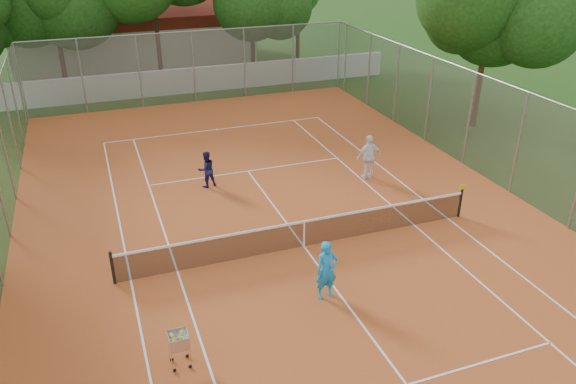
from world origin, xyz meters
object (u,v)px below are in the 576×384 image
object	(u,v)px
clubhouse	(133,30)
ball_hopper	(179,348)
player_near	(327,270)
tennis_net	(304,233)
player_far_right	(369,157)
player_far_left	(206,169)

from	to	relation	value
clubhouse	ball_hopper	world-z (taller)	clubhouse
player_near	tennis_net	bearing A→B (deg)	80.02
tennis_net	ball_hopper	bearing A→B (deg)	-139.95
player_near	ball_hopper	size ratio (longest dim) A/B	1.71
clubhouse	player_far_right	size ratio (longest dim) A/B	8.86
tennis_net	ball_hopper	xyz separation A→B (m)	(-4.73, -3.98, 0.02)
tennis_net	clubhouse	size ratio (longest dim) A/B	0.72
player_far_left	player_far_right	world-z (taller)	player_far_right
player_near	ball_hopper	distance (m)	4.53
ball_hopper	player_near	bearing A→B (deg)	-3.01
tennis_net	player_far_left	bearing A→B (deg)	109.16
player_far_right	ball_hopper	world-z (taller)	player_far_right
player_near	ball_hopper	bearing A→B (deg)	-164.98
player_near	player_far_left	bearing A→B (deg)	98.97
tennis_net	player_far_left	size ratio (longest dim) A/B	8.08
player_far_left	ball_hopper	bearing A→B (deg)	61.14
clubhouse	player_far_right	distance (m)	25.79
player_near	player_far_left	world-z (taller)	player_near
tennis_net	player_near	size ratio (longest dim) A/B	6.81
clubhouse	player_near	distance (m)	31.75
tennis_net	clubhouse	bearing A→B (deg)	93.95
clubhouse	player_near	world-z (taller)	clubhouse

